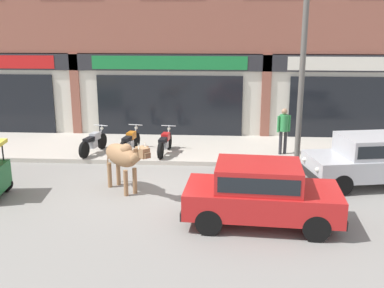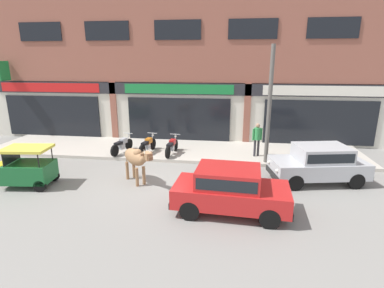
{
  "view_description": "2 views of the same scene",
  "coord_description": "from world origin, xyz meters",
  "px_view_note": "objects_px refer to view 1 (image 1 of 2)",
  "views": [
    {
      "loc": [
        2.09,
        -11.83,
        4.48
      ],
      "look_at": [
        1.23,
        1.0,
        1.06
      ],
      "focal_mm": 42.0,
      "sensor_mm": 36.0,
      "label": 1
    },
    {
      "loc": [
        2.97,
        -10.67,
        4.59
      ],
      "look_at": [
        1.42,
        1.0,
        1.29
      ],
      "focal_mm": 28.0,
      "sensor_mm": 36.0,
      "label": 2
    }
  ],
  "objects_px": {
    "cow": "(123,156)",
    "car_1": "(260,191)",
    "motorcycle_0": "(93,142)",
    "motorcycle_1": "(130,142)",
    "car_0": "(371,158)",
    "pedestrian": "(284,126)",
    "utility_pole": "(301,84)",
    "motorcycle_2": "(165,143)"
  },
  "relations": [
    {
      "from": "pedestrian",
      "to": "utility_pole",
      "type": "relative_size",
      "value": 0.31
    },
    {
      "from": "car_0",
      "to": "pedestrian",
      "type": "height_order",
      "value": "pedestrian"
    },
    {
      "from": "utility_pole",
      "to": "motorcycle_1",
      "type": "bearing_deg",
      "value": 173.23
    },
    {
      "from": "cow",
      "to": "pedestrian",
      "type": "height_order",
      "value": "pedestrian"
    },
    {
      "from": "motorcycle_2",
      "to": "utility_pole",
      "type": "relative_size",
      "value": 0.36
    },
    {
      "from": "car_1",
      "to": "cow",
      "type": "bearing_deg",
      "value": 152.24
    },
    {
      "from": "motorcycle_0",
      "to": "motorcycle_2",
      "type": "relative_size",
      "value": 0.99
    },
    {
      "from": "motorcycle_0",
      "to": "motorcycle_1",
      "type": "relative_size",
      "value": 0.99
    },
    {
      "from": "cow",
      "to": "pedestrian",
      "type": "distance_m",
      "value": 5.97
    },
    {
      "from": "motorcycle_2",
      "to": "car_0",
      "type": "bearing_deg",
      "value": -20.46
    },
    {
      "from": "cow",
      "to": "motorcycle_0",
      "type": "xyz_separation_m",
      "value": [
        -1.77,
        3.23,
        -0.47
      ]
    },
    {
      "from": "car_1",
      "to": "motorcycle_1",
      "type": "distance_m",
      "value": 6.7
    },
    {
      "from": "car_1",
      "to": "motorcycle_0",
      "type": "bearing_deg",
      "value": 136.3
    },
    {
      "from": "cow",
      "to": "pedestrian",
      "type": "relative_size",
      "value": 1.07
    },
    {
      "from": "motorcycle_1",
      "to": "utility_pole",
      "type": "height_order",
      "value": "utility_pole"
    },
    {
      "from": "motorcycle_0",
      "to": "utility_pole",
      "type": "height_order",
      "value": "utility_pole"
    },
    {
      "from": "car_1",
      "to": "motorcycle_0",
      "type": "relative_size",
      "value": 2.07
    },
    {
      "from": "motorcycle_0",
      "to": "cow",
      "type": "bearing_deg",
      "value": -61.31
    },
    {
      "from": "cow",
      "to": "car_1",
      "type": "bearing_deg",
      "value": -27.76
    },
    {
      "from": "cow",
      "to": "motorcycle_1",
      "type": "bearing_deg",
      "value": 98.54
    },
    {
      "from": "car_0",
      "to": "pedestrian",
      "type": "bearing_deg",
      "value": 130.21
    },
    {
      "from": "car_0",
      "to": "cow",
      "type": "bearing_deg",
      "value": -171.91
    },
    {
      "from": "cow",
      "to": "utility_pole",
      "type": "relative_size",
      "value": 0.33
    },
    {
      "from": "motorcycle_1",
      "to": "utility_pole",
      "type": "distance_m",
      "value": 6.11
    },
    {
      "from": "motorcycle_1",
      "to": "utility_pole",
      "type": "bearing_deg",
      "value": -6.77
    },
    {
      "from": "car_0",
      "to": "car_1",
      "type": "bearing_deg",
      "value": -139.58
    },
    {
      "from": "motorcycle_2",
      "to": "motorcycle_0",
      "type": "bearing_deg",
      "value": -177.95
    },
    {
      "from": "pedestrian",
      "to": "car_1",
      "type": "bearing_deg",
      "value": -102.59
    },
    {
      "from": "cow",
      "to": "motorcycle_1",
      "type": "relative_size",
      "value": 0.95
    },
    {
      "from": "motorcycle_0",
      "to": "motorcycle_1",
      "type": "bearing_deg",
      "value": 7.83
    },
    {
      "from": "car_1",
      "to": "motorcycle_2",
      "type": "height_order",
      "value": "car_1"
    },
    {
      "from": "motorcycle_1",
      "to": "motorcycle_2",
      "type": "bearing_deg",
      "value": -3.85
    },
    {
      "from": "car_0",
      "to": "motorcycle_2",
      "type": "bearing_deg",
      "value": 159.54
    },
    {
      "from": "car_0",
      "to": "car_1",
      "type": "distance_m",
      "value": 4.44
    },
    {
      "from": "cow",
      "to": "car_1",
      "type": "xyz_separation_m",
      "value": [
        3.59,
        -1.89,
        -0.19
      ]
    },
    {
      "from": "motorcycle_0",
      "to": "pedestrian",
      "type": "height_order",
      "value": "pedestrian"
    },
    {
      "from": "cow",
      "to": "car_1",
      "type": "relative_size",
      "value": 0.46
    },
    {
      "from": "motorcycle_2",
      "to": "cow",
      "type": "bearing_deg",
      "value": -102.38
    },
    {
      "from": "motorcycle_0",
      "to": "motorcycle_2",
      "type": "distance_m",
      "value": 2.5
    },
    {
      "from": "motorcycle_0",
      "to": "pedestrian",
      "type": "distance_m",
      "value": 6.6
    },
    {
      "from": "cow",
      "to": "car_0",
      "type": "distance_m",
      "value": 7.04
    },
    {
      "from": "car_0",
      "to": "utility_pole",
      "type": "relative_size",
      "value": 0.75
    }
  ]
}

